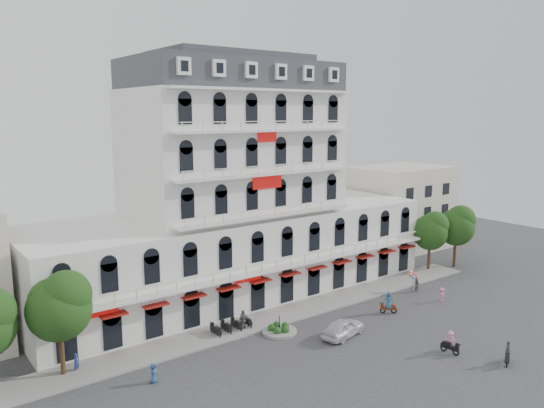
{
  "coord_description": "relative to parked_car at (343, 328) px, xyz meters",
  "views": [
    {
      "loc": [
        -30.79,
        -29.94,
        19.7
      ],
      "look_at": [
        -0.82,
        10.0,
        11.08
      ],
      "focal_mm": 35.0,
      "sensor_mm": 36.0,
      "label": 1
    }
  ],
  "objects": [
    {
      "name": "ground",
      "position": [
        -1.04,
        -1.91,
        -0.81
      ],
      "size": [
        120.0,
        120.0,
        0.0
      ],
      "primitive_type": "plane",
      "color": "#38383A",
      "rests_on": "ground"
    },
    {
      "name": "sidewalk",
      "position": [
        -1.04,
        7.09,
        -0.73
      ],
      "size": [
        53.0,
        4.0,
        0.16
      ],
      "primitive_type": "cube",
      "color": "gray",
      "rests_on": "ground"
    },
    {
      "name": "main_building",
      "position": [
        -1.04,
        16.09,
        9.15
      ],
      "size": [
        45.0,
        15.0,
        25.8
      ],
      "color": "silver",
      "rests_on": "ground"
    },
    {
      "name": "flank_building_east",
      "position": [
        28.96,
        18.09,
        5.19
      ],
      "size": [
        14.0,
        10.0,
        12.0
      ],
      "primitive_type": "cube",
      "color": "beige",
      "rests_on": "ground"
    },
    {
      "name": "traffic_island",
      "position": [
        -4.04,
        4.09,
        -0.56
      ],
      "size": [
        3.2,
        3.2,
        1.6
      ],
      "color": "gray",
      "rests_on": "ground"
    },
    {
      "name": "parked_scooter_row",
      "position": [
        -7.39,
        6.89,
        -0.81
      ],
      "size": [
        4.4,
        1.8,
        1.1
      ],
      "primitive_type": null,
      "color": "black",
      "rests_on": "ground"
    },
    {
      "name": "tree_west_inner",
      "position": [
        -21.98,
        7.57,
        4.87
      ],
      "size": [
        4.76,
        4.76,
        8.25
      ],
      "color": "#382314",
      "rests_on": "ground"
    },
    {
      "name": "tree_east_inner",
      "position": [
        23.02,
        8.07,
        4.4
      ],
      "size": [
        4.4,
        4.37,
        7.57
      ],
      "color": "#382314",
      "rests_on": "ground"
    },
    {
      "name": "tree_east_outer",
      "position": [
        27.02,
        7.07,
        4.74
      ],
      "size": [
        4.65,
        4.65,
        8.05
      ],
      "color": "#382314",
      "rests_on": "ground"
    },
    {
      "name": "parked_car",
      "position": [
        0.0,
        0.0,
        0.0
      ],
      "size": [
        5.06,
        2.86,
        1.62
      ],
      "primitive_type": "imported",
      "rotation": [
        0.0,
        0.0,
        1.78
      ],
      "color": "silver",
      "rests_on": "ground"
    },
    {
      "name": "rider_east",
      "position": [
        7.55,
        1.3,
        0.31
      ],
      "size": [
        1.35,
        1.26,
        2.23
      ],
      "rotation": [
        0.0,
        0.0,
        2.41
      ],
      "color": "maroon",
      "rests_on": "ground"
    },
    {
      "name": "rider_northeast",
      "position": [
        6.71,
        -11.62,
        0.11
      ],
      "size": [
        1.56,
        1.01,
        1.95
      ],
      "rotation": [
        0.0,
        0.0,
        3.63
      ],
      "color": "black",
      "rests_on": "ground"
    },
    {
      "name": "rider_center",
      "position": [
        4.72,
        -7.72,
        0.2
      ],
      "size": [
        0.67,
        1.7,
        1.97
      ],
      "rotation": [
        0.0,
        0.0,
        4.83
      ],
      "color": "black",
      "rests_on": "ground"
    },
    {
      "name": "pedestrian_left",
      "position": [
        -17.01,
        2.49,
        -0.06
      ],
      "size": [
        0.88,
        0.79,
        1.51
      ],
      "primitive_type": "imported",
      "rotation": [
        0.0,
        0.0,
        0.54
      ],
      "color": "#294D7D",
      "rests_on": "ground"
    },
    {
      "name": "pedestrian_mid",
      "position": [
        -6.34,
        6.51,
        0.14
      ],
      "size": [
        1.16,
        0.57,
        1.91
      ],
      "primitive_type": "imported",
      "rotation": [
        0.0,
        0.0,
        3.24
      ],
      "color": "#5A5C62",
      "rests_on": "ground"
    },
    {
      "name": "pedestrian_right",
      "position": [
        14.55,
        0.12,
        -0.05
      ],
      "size": [
        1.03,
        0.65,
        1.52
      ],
      "primitive_type": "imported",
      "rotation": [
        0.0,
        0.0,
        3.06
      ],
      "color": "pink",
      "rests_on": "ground"
    },
    {
      "name": "pedestrian_far",
      "position": [
        -21.04,
        7.59,
        -0.05
      ],
      "size": [
        0.67,
        0.61,
        1.53
      ],
      "primitive_type": "imported",
      "rotation": [
        0.0,
        0.0,
        0.56
      ],
      "color": "navy",
      "rests_on": "ground"
    },
    {
      "name": "balloon_vendor",
      "position": [
        14.77,
        3.81,
        0.49
      ],
      "size": [
        1.32,
        1.24,
        2.45
      ],
      "color": "slate",
      "rests_on": "ground"
    }
  ]
}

